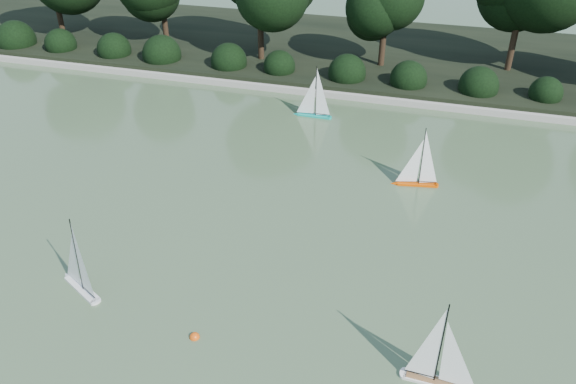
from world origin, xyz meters
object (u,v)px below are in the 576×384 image
Objects in this scene: sailboat_white_a at (77,276)px; sailboat_white_b at (446,373)px; race_buoy at (195,337)px; sailboat_orange at (414,176)px; sailboat_teal at (311,108)px.

sailboat_white_b is (6.14, -0.33, 0.00)m from sailboat_white_a.
sailboat_white_a is at bearing 176.95° from sailboat_white_b.
sailboat_white_b reaches higher than sailboat_white_a.
sailboat_white_a is 9.75× the size of race_buoy.
sailboat_teal reaches higher than sailboat_orange.
sailboat_white_a is 0.97× the size of sailboat_white_b.
sailboat_white_b is at bearing -79.89° from sailboat_orange.
sailboat_white_a reaches higher than sailboat_orange.
sailboat_orange reaches higher than race_buoy.
sailboat_teal reaches higher than race_buoy.
sailboat_white_b is 1.04× the size of sailboat_teal.
sailboat_white_a is 1.00× the size of sailboat_teal.
sailboat_orange is 6.26m from race_buoy.
sailboat_white_b is 1.10× the size of sailboat_orange.
sailboat_teal is (-3.13, 2.97, 0.01)m from sailboat_orange.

